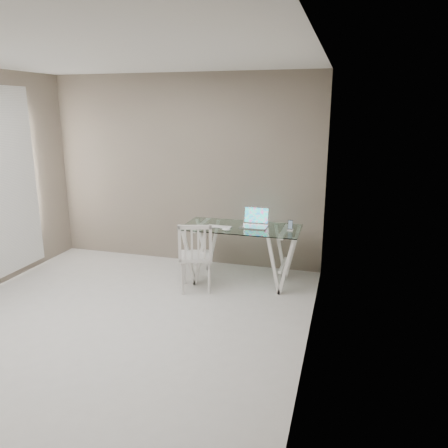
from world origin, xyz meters
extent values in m
plane|color=beige|center=(0.00, 0.00, 0.00)|extent=(4.50, 4.50, 0.00)
cube|color=white|center=(0.00, 0.00, 2.70)|extent=(4.00, 4.50, 0.02)
cube|color=#74685B|center=(0.00, 2.25, 1.35)|extent=(4.00, 0.02, 2.70)
cube|color=#74685B|center=(2.00, 0.00, 1.35)|extent=(0.02, 4.50, 2.70)
cube|color=silver|center=(1.01, 1.64, 0.74)|extent=(1.50, 0.70, 0.01)
cube|color=white|center=(0.46, 1.64, 0.36)|extent=(0.24, 0.62, 0.72)
cube|color=white|center=(1.56, 1.64, 0.36)|extent=(0.24, 0.62, 0.72)
cube|color=silver|center=(0.52, 1.24, 0.44)|extent=(0.51, 0.51, 0.04)
cylinder|color=silver|center=(0.41, 1.03, 0.21)|extent=(0.03, 0.03, 0.42)
cylinder|color=silver|center=(0.73, 1.13, 0.21)|extent=(0.03, 0.03, 0.42)
cylinder|color=silver|center=(0.32, 1.35, 0.21)|extent=(0.03, 0.03, 0.42)
cylinder|color=silver|center=(0.63, 1.44, 0.21)|extent=(0.03, 0.03, 0.42)
cube|color=silver|center=(0.58, 1.06, 0.66)|extent=(0.40, 0.15, 0.46)
cube|color=#B5B5BA|center=(1.16, 1.67, 0.75)|extent=(0.34, 0.23, 0.01)
cube|color=#19D899|center=(1.16, 1.82, 0.87)|extent=(0.34, 0.07, 0.22)
cube|color=silver|center=(0.74, 1.55, 0.75)|extent=(0.30, 0.13, 0.01)
ellipsoid|color=white|center=(0.86, 1.42, 0.76)|extent=(0.11, 0.07, 0.04)
cube|color=white|center=(1.63, 1.64, 0.75)|extent=(0.07, 0.07, 0.02)
cube|color=black|center=(1.63, 1.65, 0.82)|extent=(0.06, 0.03, 0.12)
camera|label=1|loc=(2.27, -3.62, 2.22)|focal=35.00mm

